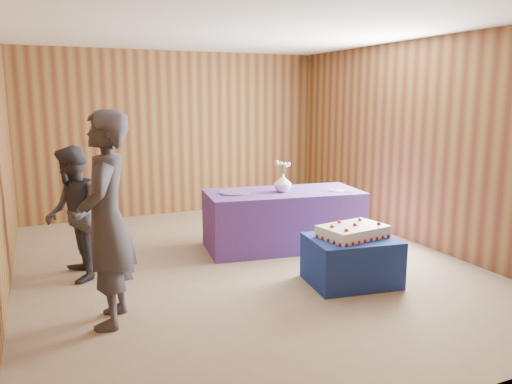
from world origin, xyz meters
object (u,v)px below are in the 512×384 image
sheet_cake (353,231)px  vase (283,183)px  guest_right (73,214)px  guest_left (107,220)px  serving_table (283,219)px  cake_table (351,260)px

sheet_cake → vase: 1.44m
sheet_cake → guest_right: size_ratio=0.53×
sheet_cake → guest_left: size_ratio=0.41×
serving_table → guest_left: (-2.40, -1.41, 0.56)m
serving_table → guest_left: size_ratio=1.07×
serving_table → sheet_cake: (0.10, -1.43, 0.19)m
serving_table → guest_left: 2.84m
serving_table → vase: (-0.03, -0.03, 0.49)m
serving_table → sheet_cake: serving_table is taller
sheet_cake → vase: bearing=86.3°
guest_left → guest_right: size_ratio=1.27×
sheet_cake → vase: size_ratio=3.25×
sheet_cake → guest_right: bearing=146.0°
cake_table → vase: size_ratio=3.81×
sheet_cake → guest_right: (-2.69, 1.27, 0.17)m
vase → serving_table: bearing=46.7°
cake_table → guest_right: guest_right is taller
serving_table → cake_table: bearing=-79.1°
vase → guest_right: guest_right is taller
cake_table → guest_right: (-2.67, 1.29, 0.48)m
serving_table → vase: size_ratio=8.47×
vase → sheet_cake: bearing=-84.8°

